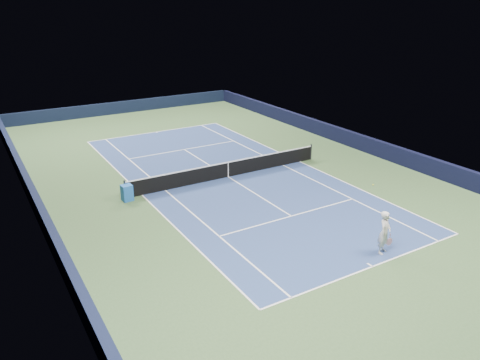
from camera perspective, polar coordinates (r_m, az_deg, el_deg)
ground at (r=28.49m, az=-1.45°, el=0.38°), size 40.00×40.00×0.00m
wall_far at (r=45.96m, az=-13.91°, el=8.64°), size 22.00×0.35×1.10m
wall_right at (r=34.66m, az=14.35°, el=4.52°), size 0.35×40.00×1.10m
wall_left at (r=25.20m, az=-23.42°, el=-3.03°), size 0.35×40.00×1.10m
court_surface at (r=28.49m, az=-1.45°, el=0.38°), size 10.97×23.77×0.01m
baseline_far at (r=38.77m, az=-10.21°, el=5.79°), size 10.97×0.08×0.00m
baseline_near at (r=20.06m, az=15.87°, el=-10.11°), size 10.97×0.08×0.00m
sideline_doubles_right at (r=31.39m, az=7.29°, el=2.24°), size 0.08×23.77×0.00m
sideline_doubles_left at (r=26.43m, az=-11.85°, el=-1.81°), size 0.08×23.77×0.00m
sideline_singles_right at (r=30.60m, az=5.27°, el=1.82°), size 0.08×23.77×0.00m
sideline_singles_left at (r=26.85m, az=-9.11°, el=-1.23°), size 0.08×23.77×0.00m
service_line_far at (r=33.90m, az=-6.82°, el=3.72°), size 8.23×0.08×0.00m
service_line_near at (r=23.58m, az=6.29°, el=-4.39°), size 8.23×0.08×0.00m
center_service_line at (r=28.49m, az=-1.45°, el=0.40°), size 0.08×12.80×0.00m
center_mark_far at (r=38.64m, az=-10.13°, el=5.74°), size 0.08×0.30×0.00m
center_mark_near at (r=20.14m, az=15.56°, el=-9.93°), size 0.08×0.30×0.00m
tennis_net at (r=28.32m, az=-1.46°, el=1.33°), size 12.90×0.10×1.07m
sponsor_cube at (r=25.76m, az=-13.61°, el=-1.52°), size 0.62×0.54×0.89m
tennis_player at (r=20.74m, az=17.21°, el=-6.14°), size 0.91×1.39×2.80m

